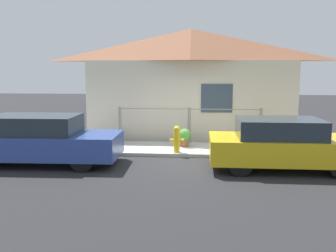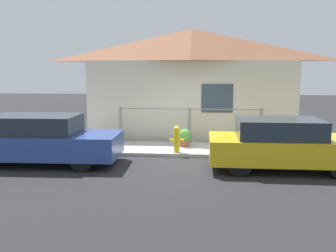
# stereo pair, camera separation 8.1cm
# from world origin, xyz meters

# --- Properties ---
(ground_plane) EXTENTS (60.00, 60.00, 0.00)m
(ground_plane) POSITION_xyz_m (0.00, 0.00, 0.00)
(ground_plane) COLOR #262628
(sidewalk) EXTENTS (24.00, 1.92, 0.10)m
(sidewalk) POSITION_xyz_m (0.00, 0.96, 0.05)
(sidewalk) COLOR #B2AFA8
(sidewalk) RESTS_ON ground_plane
(house) EXTENTS (7.92, 2.23, 4.11)m
(house) POSITION_xyz_m (0.00, 3.30, 3.28)
(house) COLOR beige
(house) RESTS_ON ground_plane
(fence) EXTENTS (4.90, 0.10, 1.22)m
(fence) POSITION_xyz_m (0.00, 1.77, 0.77)
(fence) COLOR gray
(fence) RESTS_ON sidewalk
(car_left) EXTENTS (4.33, 1.78, 1.36)m
(car_left) POSITION_xyz_m (-4.02, -1.12, 0.68)
(car_left) COLOR #2D4793
(car_left) RESTS_ON ground_plane
(car_right) EXTENTS (3.88, 1.74, 1.34)m
(car_right) POSITION_xyz_m (2.52, -1.12, 0.67)
(car_right) COLOR gold
(car_right) RESTS_ON ground_plane
(fire_hydrant) EXTENTS (0.44, 0.20, 0.81)m
(fire_hydrant) POSITION_xyz_m (-0.34, 0.27, 0.53)
(fire_hydrant) COLOR yellow
(fire_hydrant) RESTS_ON sidewalk
(potted_plant_near_hydrant) EXTENTS (0.43, 0.43, 0.58)m
(potted_plant_near_hydrant) POSITION_xyz_m (-0.13, 1.14, 0.43)
(potted_plant_near_hydrant) COLOR #9E5638
(potted_plant_near_hydrant) RESTS_ON sidewalk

